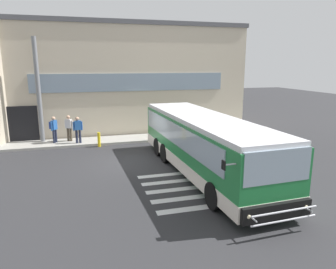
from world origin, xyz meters
TOP-DOWN VIEW (x-y plane):
  - ground_plane at (0.00, 0.00)m, footprint 80.00×90.00m
  - bay_paint_stripes at (2.00, -4.20)m, footprint 4.40×3.96m
  - terminal_building at (-0.68, 11.58)m, footprint 21.06×13.80m
  - boarding_curb at (0.00, 4.80)m, footprint 23.26×2.00m
  - entry_support_column at (-4.99, 5.40)m, footprint 0.28×0.28m
  - bus_main_foreground at (2.86, -2.67)m, footprint 3.03×11.27m
  - passenger_near_column at (-4.22, 4.80)m, footprint 0.49×0.52m
  - passenger_by_doorway at (-3.31, 5.03)m, footprint 0.51×0.39m
  - passenger_at_curb_edge at (-2.76, 4.29)m, footprint 0.59×0.27m
  - safety_bollard_yellow at (-1.54, 3.60)m, footprint 0.18×0.18m

SIDE VIEW (x-z plane):
  - ground_plane at x=0.00m, z-range -0.02..0.00m
  - bay_paint_stripes at x=2.00m, z-range 0.00..0.01m
  - boarding_curb at x=0.00m, z-range 0.00..0.15m
  - safety_bollard_yellow at x=-1.54m, z-range 0.00..0.90m
  - passenger_by_doorway at x=-3.31m, z-range 0.24..1.92m
  - passenger_at_curb_edge at x=-2.76m, z-range 0.24..1.92m
  - passenger_near_column at x=-4.22m, z-range 0.28..1.95m
  - bus_main_foreground at x=2.86m, z-range -0.02..2.68m
  - entry_support_column at x=-4.99m, z-range 0.15..6.66m
  - terminal_building at x=-0.68m, z-range -0.01..7.91m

